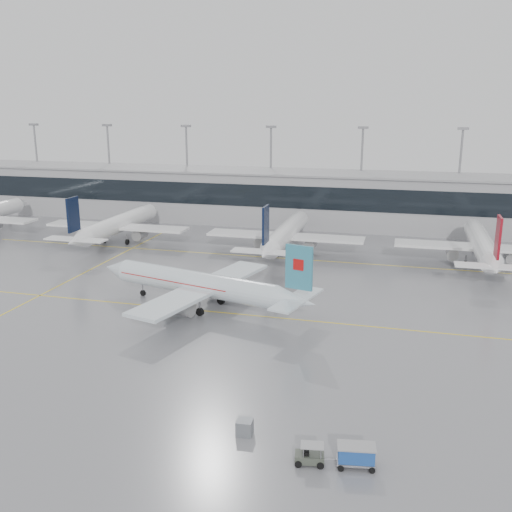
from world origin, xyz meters
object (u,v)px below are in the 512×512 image
(air_canada_jet, at_px, (203,285))
(gse_unit, at_px, (245,427))
(baggage_tug, at_px, (309,457))
(baggage_cart, at_px, (356,454))

(air_canada_jet, xyz_separation_m, gse_unit, (14.09, -28.71, -2.72))
(air_canada_jet, bearing_deg, baggage_tug, 137.49)
(air_canada_jet, distance_m, baggage_cart, 38.92)
(gse_unit, bearing_deg, baggage_cart, -15.55)
(baggage_cart, bearing_deg, baggage_tug, 180.00)
(air_canada_jet, relative_size, baggage_tug, 9.81)
(baggage_tug, height_order, baggage_cart, baggage_cart)
(baggage_tug, bearing_deg, gse_unit, 147.51)
(gse_unit, bearing_deg, baggage_tug, -26.90)
(baggage_cart, bearing_deg, gse_unit, 158.87)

